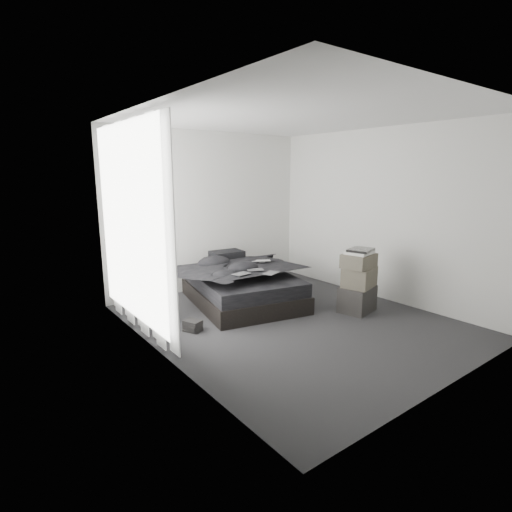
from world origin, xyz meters
TOP-DOWN VIEW (x-y plane):
  - floor at (0.00, 0.00)m, footprint 3.60×4.20m
  - ceiling at (0.00, 0.00)m, footprint 3.60×4.20m
  - wall_back at (0.00, 2.10)m, footprint 3.60×0.01m
  - wall_front at (0.00, -2.10)m, footprint 3.60×0.01m
  - wall_left at (-1.80, 0.00)m, footprint 0.01×4.20m
  - wall_right at (1.80, 0.00)m, footprint 0.01×4.20m
  - window_left at (-1.78, 0.90)m, footprint 0.02×2.00m
  - curtain_left at (-1.73, 0.90)m, footprint 0.06×2.12m
  - bed at (-0.09, 1.02)m, footprint 1.72×2.06m
  - mattress at (-0.09, 1.02)m, footprint 1.66×2.00m
  - duvet at (-0.10, 0.97)m, footprint 1.63×1.79m
  - pillow_lower at (0.01, 1.72)m, footprint 0.61×0.47m
  - pillow_upper at (0.07, 1.69)m, footprint 0.54×0.40m
  - laptop at (0.25, 0.99)m, footprint 0.35×0.31m
  - comic_a at (-0.41, 0.59)m, footprint 0.25×0.19m
  - comic_b at (-0.12, 0.66)m, footprint 0.27×0.23m
  - comic_c at (-0.06, 0.38)m, footprint 0.27×0.23m
  - side_stand at (-1.40, 1.09)m, footprint 0.44×0.44m
  - papers at (-1.39, 1.09)m, footprint 0.29×0.28m
  - floor_books at (-1.22, 0.49)m, footprint 0.22×0.25m
  - box_lower at (0.99, -0.26)m, footprint 0.56×0.48m
  - box_mid at (1.01, -0.27)m, footprint 0.54×0.48m
  - box_upper at (0.98, -0.26)m, footprint 0.49×0.42m
  - art_book_white at (0.99, -0.26)m, footprint 0.43×0.37m
  - art_book_snake at (1.01, -0.27)m, footprint 0.44×0.39m

SIDE VIEW (x-z plane):
  - floor at x=0.00m, z-range -0.01..0.01m
  - floor_books at x=-1.22m, z-range 0.00..0.15m
  - bed at x=-0.09m, z-range 0.00..0.25m
  - box_lower at x=0.99m, z-range 0.00..0.36m
  - side_stand at x=-1.40m, z-range 0.00..0.61m
  - mattress at x=-0.09m, z-range 0.25..0.44m
  - box_mid at x=1.01m, z-range 0.36..0.64m
  - pillow_lower at x=0.01m, z-range 0.44..0.56m
  - duvet at x=-0.10m, z-range 0.44..0.65m
  - papers at x=-1.39m, z-range 0.61..0.62m
  - pillow_upper at x=0.07m, z-range 0.56..0.68m
  - comic_a at x=-0.41m, z-range 0.65..0.66m
  - comic_b at x=-0.12m, z-range 0.66..0.67m
  - laptop at x=0.25m, z-range 0.65..0.68m
  - comic_c at x=-0.06m, z-range 0.66..0.67m
  - box_upper at x=0.98m, z-range 0.64..0.83m
  - art_book_white at x=0.99m, z-range 0.83..0.87m
  - art_book_snake at x=1.01m, z-range 0.87..0.90m
  - curtain_left at x=-1.73m, z-range 0.04..2.52m
  - wall_back at x=0.00m, z-range 0.00..2.60m
  - wall_front at x=0.00m, z-range 0.00..2.60m
  - wall_left at x=-1.80m, z-range 0.00..2.60m
  - wall_right at x=1.80m, z-range 0.00..2.60m
  - window_left at x=-1.78m, z-range 0.20..2.50m
  - ceiling at x=0.00m, z-range 2.60..2.60m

